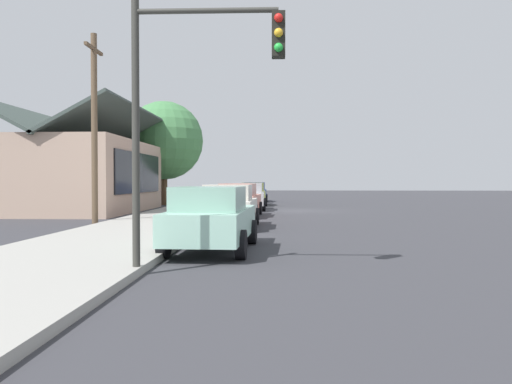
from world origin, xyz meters
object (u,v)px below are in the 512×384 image
Objects in this scene: car_olive at (253,194)px; traffic_light_main at (193,84)px; car_navy at (254,192)px; shade_tree at (164,141)px; car_silver at (248,196)px; car_coral at (239,200)px; utility_pole_wooden at (94,125)px; fire_hydrant_red at (220,203)px; car_ivory at (229,206)px; car_seafoam at (212,218)px.

traffic_light_main is (-26.58, -0.15, 2.68)m from car_olive.
shade_tree is at bearing 132.36° from car_navy.
car_silver is 20.95m from traffic_light_main.
car_coral is at bearing 177.33° from car_silver.
utility_pole_wooden is (-15.87, 5.51, 3.11)m from car_olive.
utility_pole_wooden is 10.56× the size of fire_hydrant_red.
car_coral is (5.94, 0.09, 0.00)m from car_ivory.
car_olive is (11.21, -0.16, -0.00)m from car_coral.
shade_tree is at bearing 17.51° from car_seafoam.
fire_hydrant_red is (16.01, 1.58, -0.32)m from car_seafoam.
car_coral is at bearing 1.13° from traffic_light_main.
utility_pole_wooden is (10.71, 5.66, 0.44)m from traffic_light_main.
car_ivory is 0.59× the size of shade_tree.
car_silver is at bearing 1.00° from car_coral.
shade_tree is at bearing 32.36° from fire_hydrant_red.
shade_tree reaches higher than car_seafoam.
utility_pole_wooden is at bearing 133.54° from car_coral.
car_silver is at bearing 178.11° from car_navy.
fire_hydrant_red is (8.56, -4.00, -3.43)m from utility_pole_wooden.
car_coral is 0.99× the size of car_navy.
traffic_light_main is (-9.43, -0.21, 2.68)m from car_ivory.
car_ivory is at bearing 1.28° from traffic_light_main.
shade_tree reaches higher than fire_hydrant_red.
car_silver is 0.94× the size of car_olive.
car_silver is (11.34, -0.05, 0.00)m from car_ivory.
utility_pole_wooden reaches higher than car_ivory.
car_coral is at bearing -160.83° from fire_hydrant_red.
car_navy is at bearing -0.38° from car_silver.
utility_pole_wooden is at bearing 150.19° from car_silver.
shade_tree is 1.41× the size of traffic_light_main.
utility_pole_wooden reaches higher than car_seafoam.
traffic_light_main is at bearing -177.82° from car_ivory.
car_seafoam is 0.97× the size of car_navy.
car_navy is at bearing -13.51° from utility_pole_wooden.
utility_pole_wooden is at bearing 27.85° from traffic_light_main.
shade_tree is at bearing 44.97° from car_silver.
shade_tree is at bearing 20.63° from car_ivory.
car_silver is (5.41, -0.15, -0.00)m from car_coral.
car_navy is 0.63× the size of utility_pole_wooden.
car_olive is 7.33m from shade_tree.
car_olive is 1.00× the size of car_navy.
car_seafoam and car_olive have the same top height.
fire_hydrant_red is at bearing -25.04° from utility_pole_wooden.
shade_tree reaches higher than car_olive.
shade_tree reaches higher than car_ivory.
car_coral reaches higher than fire_hydrant_red.
traffic_light_main reaches higher than car_navy.
shade_tree is 9.81m from fire_hydrant_red.
traffic_light_main is (-3.26, -0.08, 2.68)m from car_seafoam.
car_olive is 0.91× the size of traffic_light_main.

